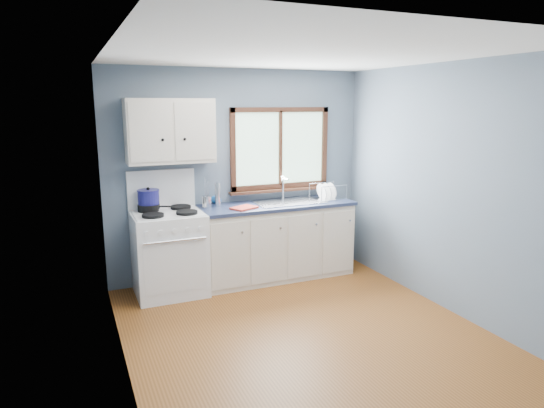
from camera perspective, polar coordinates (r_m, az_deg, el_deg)
name	(u,v)px	position (r m, az deg, el deg)	size (l,w,h in m)	color
floor	(305,334)	(4.69, 3.90, -14.96)	(3.20, 3.60, 0.02)	brown
ceiling	(309,52)	(4.21, 4.40, 17.38)	(3.20, 3.60, 0.02)	white
wall_back	(239,174)	(5.92, -3.92, 3.51)	(3.20, 0.02, 2.50)	slate
wall_front	(459,262)	(2.84, 21.19, -6.35)	(3.20, 0.02, 2.50)	slate
wall_left	(116,218)	(3.83, -17.85, -1.57)	(0.02, 3.60, 2.50)	slate
wall_right	(449,189)	(5.20, 20.12, 1.68)	(0.02, 3.60, 2.50)	slate
gas_range	(169,251)	(5.52, -12.02, -5.38)	(0.76, 0.69, 1.36)	white
base_cabinets	(276,244)	(5.93, 0.46, -4.76)	(1.85, 0.60, 0.88)	beige
countertop	(276,205)	(5.81, 0.48, -0.12)	(1.89, 0.64, 0.04)	#1B243C
sink	(290,207)	(5.89, 2.08, -0.37)	(0.84, 0.46, 0.44)	silver
window	(280,154)	(6.05, 0.98, 5.86)	(1.36, 0.10, 1.03)	#9EC6A8
upper_cabinets	(170,131)	(5.46, -11.89, 8.40)	(0.95, 0.35, 0.70)	beige
skillet	(149,206)	(5.50, -14.27, -0.28)	(0.38, 0.31, 0.05)	black
stockpot	(149,199)	(5.50, -14.32, 0.59)	(0.30, 0.30, 0.24)	#171557
utensil_crock	(207,201)	(5.62, -7.68, 0.30)	(0.14, 0.14, 0.34)	silver
thermos	(218,195)	(5.64, -6.41, 1.09)	(0.06, 0.06, 0.28)	silver
soap_bottle	(219,194)	(5.77, -6.29, 1.17)	(0.09, 0.09, 0.24)	blue
dish_towel	(244,208)	(5.52, -3.30, -0.45)	(0.28, 0.20, 0.02)	red
dish_rack	(327,195)	(6.10, 6.51, 1.08)	(0.42, 0.33, 0.20)	silver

